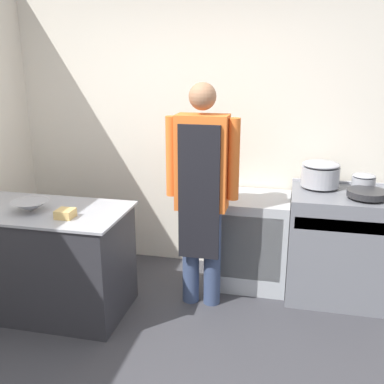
{
  "coord_description": "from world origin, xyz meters",
  "views": [
    {
      "loc": [
        0.87,
        -2.16,
        2.01
      ],
      "look_at": [
        0.14,
        1.09,
        1.01
      ],
      "focal_mm": 42.0,
      "sensor_mm": 36.0,
      "label": 1
    }
  ],
  "objects_px": {
    "saute_pan": "(367,193)",
    "sauce_pot": "(364,181)",
    "fridge_unit": "(253,240)",
    "mixing_bowl": "(31,206)",
    "person_cook": "(202,185)",
    "stove": "(338,245)",
    "plastic_tub": "(65,214)",
    "stock_pot": "(320,173)"
  },
  "relations": [
    {
      "from": "saute_pan",
      "to": "sauce_pot",
      "type": "height_order",
      "value": "sauce_pot"
    },
    {
      "from": "fridge_unit",
      "to": "mixing_bowl",
      "type": "relative_size",
      "value": 2.91
    },
    {
      "from": "person_cook",
      "to": "saute_pan",
      "type": "distance_m",
      "value": 1.32
    },
    {
      "from": "stove",
      "to": "plastic_tub",
      "type": "height_order",
      "value": "stove"
    },
    {
      "from": "saute_pan",
      "to": "sauce_pot",
      "type": "relative_size",
      "value": 1.62
    },
    {
      "from": "plastic_tub",
      "to": "fridge_unit",
      "type": "bearing_deg",
      "value": 36.58
    },
    {
      "from": "fridge_unit",
      "to": "plastic_tub",
      "type": "height_order",
      "value": "plastic_tub"
    },
    {
      "from": "mixing_bowl",
      "to": "plastic_tub",
      "type": "distance_m",
      "value": 0.33
    },
    {
      "from": "stove",
      "to": "mixing_bowl",
      "type": "relative_size",
      "value": 3.36
    },
    {
      "from": "person_cook",
      "to": "mixing_bowl",
      "type": "height_order",
      "value": "person_cook"
    },
    {
      "from": "fridge_unit",
      "to": "mixing_bowl",
      "type": "height_order",
      "value": "mixing_bowl"
    },
    {
      "from": "fridge_unit",
      "to": "stock_pot",
      "type": "bearing_deg",
      "value": 5.4
    },
    {
      "from": "plastic_tub",
      "to": "saute_pan",
      "type": "bearing_deg",
      "value": 19.65
    },
    {
      "from": "plastic_tub",
      "to": "sauce_pot",
      "type": "bearing_deg",
      "value": 24.91
    },
    {
      "from": "plastic_tub",
      "to": "saute_pan",
      "type": "height_order",
      "value": "saute_pan"
    },
    {
      "from": "person_cook",
      "to": "stock_pot",
      "type": "bearing_deg",
      "value": 29.08
    },
    {
      "from": "plastic_tub",
      "to": "stove",
      "type": "bearing_deg",
      "value": 23.93
    },
    {
      "from": "stove",
      "to": "sauce_pot",
      "type": "bearing_deg",
      "value": 35.72
    },
    {
      "from": "plastic_tub",
      "to": "sauce_pot",
      "type": "relative_size",
      "value": 0.65
    },
    {
      "from": "stove",
      "to": "mixing_bowl",
      "type": "bearing_deg",
      "value": -160.54
    },
    {
      "from": "stove",
      "to": "stock_pot",
      "type": "bearing_deg",
      "value": 147.41
    },
    {
      "from": "mixing_bowl",
      "to": "person_cook",
      "type": "bearing_deg",
      "value": 19.35
    },
    {
      "from": "stove",
      "to": "person_cook",
      "type": "distance_m",
      "value": 1.32
    },
    {
      "from": "stock_pot",
      "to": "saute_pan",
      "type": "relative_size",
      "value": 1.02
    },
    {
      "from": "stove",
      "to": "fridge_unit",
      "type": "bearing_deg",
      "value": 174.64
    },
    {
      "from": "fridge_unit",
      "to": "plastic_tub",
      "type": "bearing_deg",
      "value": -143.42
    },
    {
      "from": "fridge_unit",
      "to": "mixing_bowl",
      "type": "bearing_deg",
      "value": -151.09
    },
    {
      "from": "stock_pot",
      "to": "mixing_bowl",
      "type": "bearing_deg",
      "value": -156.32
    },
    {
      "from": "saute_pan",
      "to": "sauce_pot",
      "type": "distance_m",
      "value": 0.24
    },
    {
      "from": "mixing_bowl",
      "to": "stock_pot",
      "type": "height_order",
      "value": "stock_pot"
    },
    {
      "from": "stove",
      "to": "stock_pot",
      "type": "height_order",
      "value": "stock_pot"
    },
    {
      "from": "person_cook",
      "to": "stock_pot",
      "type": "relative_size",
      "value": 5.73
    },
    {
      "from": "saute_pan",
      "to": "mixing_bowl",
      "type": "bearing_deg",
      "value": -164.15
    },
    {
      "from": "fridge_unit",
      "to": "sauce_pot",
      "type": "relative_size",
      "value": 4.26
    },
    {
      "from": "mixing_bowl",
      "to": "sauce_pot",
      "type": "height_order",
      "value": "sauce_pot"
    },
    {
      "from": "plastic_tub",
      "to": "sauce_pot",
      "type": "height_order",
      "value": "sauce_pot"
    },
    {
      "from": "stove",
      "to": "plastic_tub",
      "type": "xyz_separation_m",
      "value": [
        -2.04,
        -0.91,
        0.44
      ]
    },
    {
      "from": "saute_pan",
      "to": "fridge_unit",
      "type": "bearing_deg",
      "value": 168.28
    },
    {
      "from": "mixing_bowl",
      "to": "stock_pot",
      "type": "bearing_deg",
      "value": 23.68
    },
    {
      "from": "plastic_tub",
      "to": "stock_pot",
      "type": "distance_m",
      "value": 2.12
    },
    {
      "from": "person_cook",
      "to": "plastic_tub",
      "type": "bearing_deg",
      "value": -151.19
    },
    {
      "from": "person_cook",
      "to": "saute_pan",
      "type": "relative_size",
      "value": 5.86
    }
  ]
}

